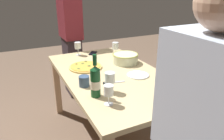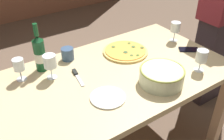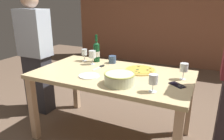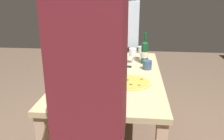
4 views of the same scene
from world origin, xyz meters
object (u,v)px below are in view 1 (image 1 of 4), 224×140
cup_amber (84,81)px  wine_glass_far_right (78,46)px  wine_glass_near_pizza (110,79)px  cell_phone (93,53)px  wine_bottle (95,81)px  side_plate (138,75)px  dining_table (112,82)px  wine_glass_by_bottle (115,46)px  pizza_knife (111,83)px  person_host (71,35)px  wine_glass_far_left (109,91)px  serving_bowl (125,58)px  pizza (86,67)px

cup_amber → wine_glass_far_right: bearing=-14.3°
wine_glass_near_pizza → cell_phone: 1.04m
wine_bottle → side_plate: (0.20, -0.50, -0.12)m
dining_table → wine_glass_near_pizza: (-0.34, 0.18, 0.21)m
wine_glass_by_bottle → cell_phone: 0.29m
dining_table → pizza_knife: pizza_knife is taller
wine_glass_by_bottle → person_host: 0.77m
wine_glass_by_bottle → side_plate: size_ratio=0.73×
wine_bottle → wine_glass_far_left: bearing=-166.5°
serving_bowl → cup_amber: serving_bowl is taller
cell_phone → pizza_knife: pizza_knife is taller
wine_bottle → cup_amber: (0.20, 0.02, -0.08)m
wine_glass_far_left → cell_phone: size_ratio=1.03×
wine_glass_far_left → wine_glass_far_right: size_ratio=0.94×
pizza_knife → person_host: person_host is taller
wine_glass_far_left → cup_amber: wine_glass_far_left is taller
pizza → wine_glass_far_left: bearing=173.0°
pizza → serving_bowl: bearing=-96.5°
dining_table → pizza_knife: size_ratio=8.27×
wine_bottle → wine_glass_near_pizza: size_ratio=2.02×
pizza → pizza_knife: pizza is taller
side_plate → dining_table: bearing=50.1°
cell_phone → person_host: (0.53, 0.12, 0.13)m
pizza → wine_glass_near_pizza: size_ratio=2.05×
dining_table → pizza_knife: 0.25m
wine_glass_far_right → pizza_knife: (-0.88, -0.01, -0.11)m
dining_table → side_plate: side_plate is taller
pizza_knife → side_plate: bearing=-81.9°
wine_glass_far_right → pizza_knife: bearing=-179.4°
wine_glass_by_bottle → cell_phone: (0.16, 0.23, -0.10)m
wine_glass_far_right → person_host: size_ratio=0.09×
serving_bowl → cell_phone: serving_bowl is taller
side_plate → wine_bottle: bearing=111.4°
wine_glass_far_left → side_plate: bearing=-53.1°
wine_glass_far_left → wine_glass_far_right: (1.19, -0.16, 0.01)m
wine_glass_near_pizza → person_host: size_ratio=0.09×
wine_bottle → side_plate: bearing=-68.6°
dining_table → wine_glass_far_right: (0.68, 0.12, 0.21)m
wine_glass_by_bottle → side_plate: wine_glass_by_bottle is taller
wine_glass_far_left → serving_bowl: bearing=-36.9°
dining_table → wine_glass_by_bottle: wine_glass_by_bottle is taller
dining_table → wine_bottle: size_ratio=4.87×
dining_table → cell_phone: bearing=-5.4°
wine_glass_far_right → cell_phone: (-0.02, -0.18, -0.11)m
pizza → wine_glass_near_pizza: bearing=179.7°
wine_glass_by_bottle → pizza_knife: bearing=150.5°
wine_glass_by_bottle → pizza_knife: (-0.70, 0.40, -0.10)m
cup_amber → person_host: (1.35, -0.27, 0.09)m
wine_glass_far_left → pizza_knife: (0.30, -0.16, -0.10)m
serving_bowl → pizza_knife: (-0.40, 0.36, -0.05)m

